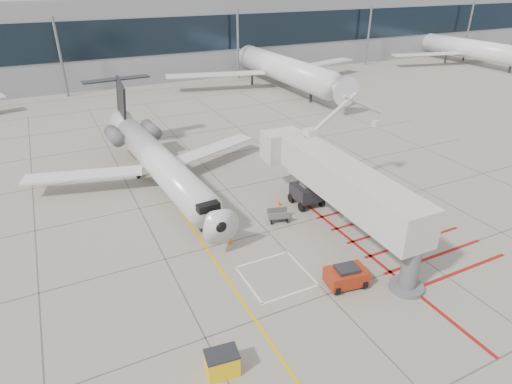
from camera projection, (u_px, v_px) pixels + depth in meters
name	position (u px, v px, depth m)	size (l,w,h in m)	color
ground_plane	(294.00, 260.00, 29.54)	(260.00, 260.00, 0.00)	gray
regional_jet	(166.00, 155.00, 36.33)	(23.35, 29.44, 7.72)	silver
jet_bridge	(351.00, 194.00, 30.25)	(8.77, 18.51, 7.40)	silver
pushback_tug	(346.00, 275.00, 26.82)	(2.52, 1.58, 1.47)	#9D280F
spill_bin	(222.00, 363.00, 20.88)	(1.57, 1.04, 1.36)	yellow
baggage_cart	(278.00, 215.00, 33.91)	(1.62, 1.03, 1.03)	#57565B
ground_power_unit	(362.00, 207.00, 34.14)	(2.56, 1.50, 2.03)	beige
cone_nose	(230.00, 240.00, 31.30)	(0.35, 0.35, 0.49)	orange
cone_side	(279.00, 202.00, 36.36)	(0.38, 0.38, 0.52)	#FF650D
terminal_building	(160.00, 32.00, 86.12)	(180.00, 28.00, 14.00)	gray
terminal_glass_band	(181.00, 35.00, 74.46)	(180.00, 0.10, 6.00)	black
bg_aircraft_c	(273.00, 49.00, 72.49)	(36.80, 40.89, 12.27)	silver
bg_aircraft_e	(467.00, 36.00, 91.13)	(34.38, 38.20, 11.46)	silver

